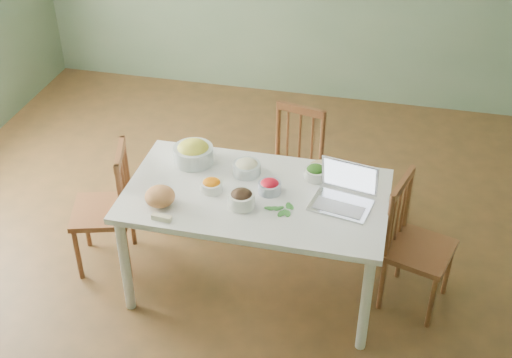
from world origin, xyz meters
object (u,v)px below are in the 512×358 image
(bread_boule, at_px, (160,196))
(chair_right, at_px, (421,248))
(dining_table, at_px, (256,240))
(chair_left, at_px, (101,209))
(bowl_squash, at_px, (193,152))
(laptop, at_px, (342,190))
(chair_far, at_px, (289,172))

(bread_boule, bearing_deg, chair_right, 11.73)
(dining_table, distance_m, bread_boule, 0.70)
(chair_left, relative_size, bread_boule, 5.00)
(chair_left, xyz_separation_m, bowl_squash, (0.56, 0.24, 0.36))
(bread_boule, relative_size, laptop, 0.52)
(chair_left, height_order, bread_boule, chair_left)
(dining_table, xyz_separation_m, chair_right, (0.98, 0.08, 0.07))
(chair_right, height_order, laptop, laptop)
(laptop, bearing_deg, chair_far, 132.33)
(dining_table, height_order, chair_right, chair_right)
(chair_far, distance_m, chair_left, 1.29)
(chair_left, bearing_deg, laptop, 73.26)
(chair_right, distance_m, laptop, 0.64)
(dining_table, relative_size, laptop, 4.60)
(chair_left, height_order, chair_right, chair_left)
(chair_right, height_order, bread_boule, chair_right)
(chair_right, distance_m, bread_boule, 1.56)
(bowl_squash, bearing_deg, bread_boule, -96.20)
(chair_left, relative_size, bowl_squash, 3.50)
(chair_left, distance_m, laptop, 1.57)
(dining_table, xyz_separation_m, bowl_squash, (-0.45, 0.24, 0.43))
(chair_far, distance_m, bowl_squash, 0.78)
(chair_far, bearing_deg, bowl_squash, -127.63)
(dining_table, height_order, chair_far, chair_far)
(dining_table, height_order, laptop, laptop)
(chair_far, relative_size, chair_right, 1.01)
(chair_far, bearing_deg, dining_table, -83.89)
(chair_far, relative_size, chair_left, 1.00)
(chair_left, xyz_separation_m, bread_boule, (0.51, -0.23, 0.34))
(dining_table, xyz_separation_m, chair_far, (0.08, 0.68, 0.07))
(dining_table, height_order, bread_boule, bread_boule)
(bread_boule, bearing_deg, chair_left, 155.79)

